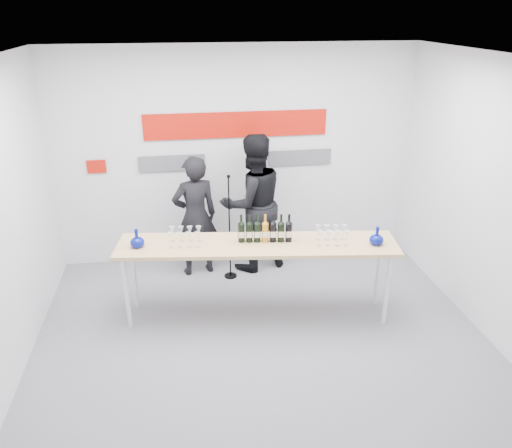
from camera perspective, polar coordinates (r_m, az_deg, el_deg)
name	(u,v)px	position (r m, az deg, el deg)	size (l,w,h in m)	color
ground	(260,330)	(5.88, 0.43, -11.98)	(5.00, 5.00, 0.00)	slate
back_wall	(237,156)	(7.03, -2.22, 7.74)	(5.00, 0.04, 3.00)	silver
signage	(233,135)	(6.91, -2.69, 10.09)	(3.38, 0.02, 0.79)	#B71307
tasting_table	(257,249)	(5.69, 0.16, -2.88)	(3.23, 1.05, 0.95)	tan
wine_bottles	(265,228)	(5.64, 1.05, -0.48)	(0.62, 0.16, 0.33)	black
decanter_left	(137,238)	(5.69, -13.46, -1.57)	(0.16, 0.16, 0.21)	navy
decanter_right	(377,236)	(5.76, 13.65, -1.29)	(0.16, 0.16, 0.21)	navy
glasses_left	(185,237)	(5.66, -8.13, -1.46)	(0.38, 0.26, 0.18)	silver
glasses_right	(332,235)	(5.70, 8.67, -1.28)	(0.38, 0.26, 0.18)	silver
presenter_left	(195,217)	(6.73, -6.96, 0.86)	(0.61, 0.40, 1.67)	black
presenter_right	(253,203)	(6.79, -0.38, 2.38)	(0.93, 0.73, 1.92)	black
mic_stand	(230,247)	(6.72, -3.00, -2.65)	(0.17, 0.17, 1.48)	black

